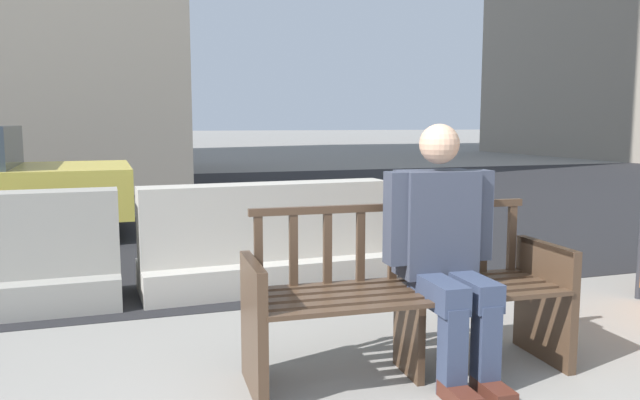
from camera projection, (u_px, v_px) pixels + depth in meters
The scene contains 4 objects.
street_asphalt at pixel (176, 204), 10.10m from camera, with size 120.00×12.00×0.01m, color black.
street_bench at pixel (407, 300), 3.27m from camera, with size 1.71×0.60×0.88m.
seated_person at pixel (444, 245), 3.23m from camera, with size 0.58×0.73×1.31m.
jersey_barrier_centre at pixel (267, 245), 5.01m from camera, with size 2.03×0.77×0.84m.
Camera 1 is at (-0.88, -1.55, 1.32)m, focal length 35.00 mm.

